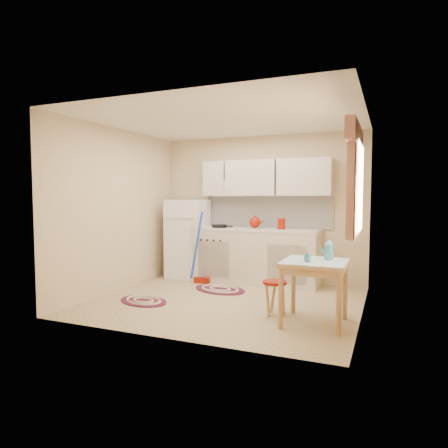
{
  "coord_description": "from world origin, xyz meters",
  "views": [
    {
      "loc": [
        2.09,
        -5.07,
        1.46
      ],
      "look_at": [
        -0.13,
        0.25,
        1.06
      ],
      "focal_mm": 32.0,
      "sensor_mm": 36.0,
      "label": 1
    }
  ],
  "objects": [
    {
      "name": "red_kettle",
      "position": [
        -0.01,
        1.3,
        1.02
      ],
      "size": [
        0.22,
        0.2,
        0.21
      ],
      "primitive_type": null,
      "rotation": [
        0.0,
        0.0,
        -0.06
      ],
      "color": "maroon",
      "rests_on": "countertop"
    },
    {
      "name": "coffee_pot",
      "position": [
        1.45,
        -0.4,
        0.84
      ],
      "size": [
        0.14,
        0.13,
        0.25
      ],
      "primitive_type": null,
      "rotation": [
        0.0,
        0.0,
        -0.16
      ],
      "color": "teal",
      "rests_on": "table"
    },
    {
      "name": "base_cabinets",
      "position": [
        -0.06,
        1.3,
        0.44
      ],
      "size": [
        2.25,
        0.6,
        0.88
      ],
      "primitive_type": "cube",
      "color": "beige",
      "rests_on": "ground"
    },
    {
      "name": "red_canister",
      "position": [
        0.45,
        1.3,
        1.0
      ],
      "size": [
        0.15,
        0.15,
        0.16
      ],
      "primitive_type": "cylinder",
      "rotation": [
        0.0,
        0.0,
        -0.25
      ],
      "color": "maroon",
      "rests_on": "countertop"
    },
    {
      "name": "stool",
      "position": [
        0.8,
        -0.36,
        0.21
      ],
      "size": [
        0.39,
        0.39,
        0.42
      ],
      "primitive_type": "cylinder",
      "rotation": [
        0.0,
        0.0,
        0.44
      ],
      "color": "maroon",
      "rests_on": "ground"
    },
    {
      "name": "fridge",
      "position": [
        -1.25,
        1.25,
        0.7
      ],
      "size": [
        0.65,
        0.6,
        1.4
      ],
      "primitive_type": "cube",
      "color": "white",
      "rests_on": "ground"
    },
    {
      "name": "mug",
      "position": [
        1.25,
        -0.62,
        0.77
      ],
      "size": [
        0.09,
        0.09,
        0.1
      ],
      "primitive_type": "cylinder",
      "rotation": [
        0.0,
        0.0,
        -0.18
      ],
      "color": "teal",
      "rests_on": "table"
    },
    {
      "name": "rug_left",
      "position": [
        -1.04,
        -0.48,
        0.01
      ],
      "size": [
        0.89,
        0.72,
        0.02
      ],
      "primitive_type": null,
      "rotation": [
        0.0,
        0.0,
        -0.3
      ],
      "color": "maroon",
      "rests_on": "ground"
    },
    {
      "name": "room_shell",
      "position": [
        0.16,
        0.24,
        1.6
      ],
      "size": [
        3.64,
        3.6,
        2.52
      ],
      "color": "tan",
      "rests_on": "ground"
    },
    {
      "name": "broom",
      "position": [
        -0.81,
        0.9,
        0.6
      ],
      "size": [
        0.29,
        0.16,
        1.2
      ],
      "primitive_type": null,
      "rotation": [
        0.0,
        0.0,
        0.14
      ],
      "color": "blue",
      "rests_on": "ground"
    },
    {
      "name": "rug_center",
      "position": [
        -0.33,
        0.57,
        0.01
      ],
      "size": [
        1.02,
        0.83,
        0.02
      ],
      "primitive_type": null,
      "rotation": [
        0.0,
        0.0,
        -0.31
      ],
      "color": "maroon",
      "rests_on": "ground"
    },
    {
      "name": "countertop",
      "position": [
        -0.06,
        1.3,
        0.9
      ],
      "size": [
        2.27,
        0.62,
        0.04
      ],
      "primitive_type": "cube",
      "color": "silver",
      "rests_on": "base_cabinets"
    },
    {
      "name": "table",
      "position": [
        1.31,
        -0.52,
        0.36
      ],
      "size": [
        0.72,
        0.72,
        0.72
      ],
      "primitive_type": "cube",
      "color": "tan",
      "rests_on": "ground"
    },
    {
      "name": "frying_pan",
      "position": [
        -0.64,
        1.25,
        0.94
      ],
      "size": [
        0.3,
        0.3,
        0.05
      ],
      "primitive_type": "cylinder",
      "rotation": [
        0.0,
        0.0,
        -0.17
      ],
      "color": "black",
      "rests_on": "countertop"
    }
  ]
}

